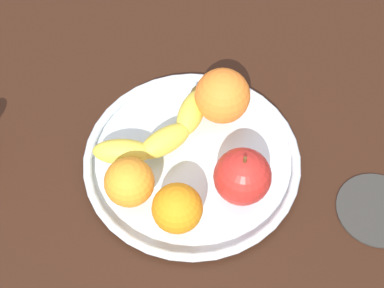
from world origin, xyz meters
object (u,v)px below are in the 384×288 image
orange_front_left (222,96)px  banana (162,133)px  orange_back_left (177,208)px  fruit_bowl (192,159)px  orange_back_right (129,182)px  ambient_coaster (377,209)px  apple (242,177)px

orange_front_left → banana: bearing=164.2°
orange_back_left → banana: bearing=55.4°
fruit_bowl → orange_back_left: (-7.92, -5.30, 4.02)cm
fruit_bowl → orange_front_left: (8.09, 2.16, 4.71)cm
banana → orange_back_right: bearing=-149.1°
banana → fruit_bowl: bearing=-67.8°
ambient_coaster → apple: bearing=128.4°
orange_back_left → ambient_coaster: orange_back_left is taller
apple → orange_back_left: bearing=161.7°
fruit_bowl → banana: (-1.00, 4.73, 2.61)cm
fruit_bowl → ambient_coaster: (11.83, -22.24, -0.62)cm
fruit_bowl → apple: size_ratio=3.64×
orange_front_left → fruit_bowl: bearing=-165.1°
orange_back_left → orange_back_right: bearing=103.7°
fruit_bowl → orange_back_left: orange_back_left is taller
orange_back_right → orange_back_left: 7.01cm
orange_front_left → orange_back_left: size_ratio=1.22×
orange_front_left → orange_back_left: (-16.01, -7.45, -0.68)cm
banana → orange_front_left: bearing=-5.5°
orange_front_left → orange_back_left: 17.67cm
orange_back_right → orange_front_left: (17.68, 0.65, 0.65)cm
orange_back_left → fruit_bowl: bearing=33.8°
apple → orange_front_left: 12.70cm
fruit_bowl → orange_front_left: 9.61cm
orange_back_right → fruit_bowl: bearing=-8.9°
orange_back_left → ambient_coaster: (19.74, -16.94, -4.64)cm
fruit_bowl → orange_back_left: 10.34cm
orange_back_right → ambient_coaster: size_ratio=0.59×
apple → ambient_coaster: apple is taller
banana → ambient_coaster: banana is taller
orange_back_right → orange_front_left: bearing=2.1°
banana → orange_front_left: size_ratio=2.56×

